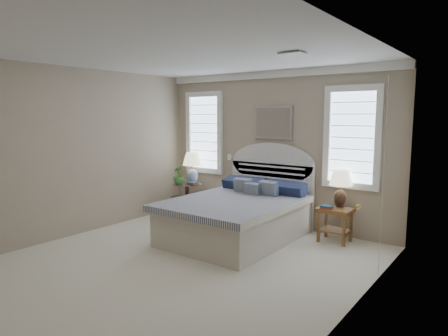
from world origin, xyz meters
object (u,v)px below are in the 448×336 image
(floor_pot, at_px, (182,207))
(lamp_right, at_px, (341,184))
(side_table_left, at_px, (187,196))
(nightstand_right, at_px, (335,217))
(bed, at_px, (240,214))
(lamp_left, at_px, (192,164))

(floor_pot, relative_size, lamp_right, 0.71)
(side_table_left, xyz_separation_m, floor_pot, (-0.01, -0.16, -0.20))
(nightstand_right, relative_size, lamp_right, 0.91)
(bed, xyz_separation_m, side_table_left, (-1.65, 0.59, 0.00))
(lamp_left, bearing_deg, bed, -23.71)
(nightstand_right, xyz_separation_m, lamp_left, (-2.91, 0.02, 0.61))
(floor_pot, height_order, lamp_left, lamp_left)
(nightstand_right, bearing_deg, lamp_left, 179.67)
(bed, height_order, floor_pot, bed)
(side_table_left, bearing_deg, nightstand_right, 1.94)
(floor_pot, bearing_deg, lamp_left, 80.78)
(nightstand_right, relative_size, floor_pot, 1.28)
(bed, distance_m, side_table_left, 1.75)
(nightstand_right, xyz_separation_m, floor_pot, (-2.96, -0.26, -0.20))
(side_table_left, bearing_deg, bed, -19.74)
(nightstand_right, distance_m, floor_pot, 2.98)
(floor_pot, xyz_separation_m, lamp_left, (0.04, 0.27, 0.81))
(nightstand_right, xyz_separation_m, lamp_right, (0.01, 0.15, 0.50))
(side_table_left, relative_size, lamp_right, 1.08)
(side_table_left, relative_size, lamp_left, 1.05)
(nightstand_right, bearing_deg, floor_pot, -175.05)
(bed, distance_m, lamp_left, 1.87)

